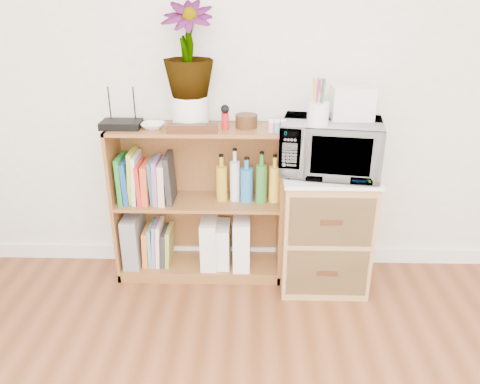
{
  "coord_description": "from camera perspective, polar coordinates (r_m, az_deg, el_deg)",
  "views": [
    {
      "loc": [
        -0.03,
        -0.46,
        1.65
      ],
      "look_at": [
        -0.1,
        1.95,
        0.62
      ],
      "focal_mm": 35.0,
      "sensor_mm": 36.0,
      "label": 1
    }
  ],
  "objects": [
    {
      "name": "potted_plant",
      "position": [
        2.62,
        -6.4,
        16.84
      ],
      "size": [
        0.28,
        0.28,
        0.5
      ],
      "primitive_type": "imported",
      "color": "#317A30",
      "rests_on": "plant_pot"
    },
    {
      "name": "router",
      "position": [
        2.73,
        -14.26,
        8.0
      ],
      "size": [
        0.22,
        0.15,
        0.04
      ],
      "primitive_type": "cube",
      "color": "black",
      "rests_on": "bookshelf"
    },
    {
      "name": "wicker_unit",
      "position": [
        2.84,
        10.14,
        -4.52
      ],
      "size": [
        0.5,
        0.45,
        0.7
      ],
      "primitive_type": "cube",
      "color": "#9E7542",
      "rests_on": "ground"
    },
    {
      "name": "pen_cup",
      "position": [
        2.46,
        9.48,
        9.35
      ],
      "size": [
        0.11,
        0.11,
        0.12
      ],
      "primitive_type": "cylinder",
      "color": "silver",
      "rests_on": "microwave"
    },
    {
      "name": "lower_books",
      "position": [
        3.0,
        -9.96,
        -6.23
      ],
      "size": [
        0.18,
        0.19,
        0.28
      ],
      "color": "orange",
      "rests_on": "bookshelf"
    },
    {
      "name": "kokeshi_doll",
      "position": [
        2.61,
        -1.83,
        8.61
      ],
      "size": [
        0.04,
        0.04,
        0.09
      ],
      "primitive_type": "cylinder",
      "color": "#A71A14",
      "rests_on": "bookshelf"
    },
    {
      "name": "magazine_holder_right",
      "position": [
        2.92,
        0.21,
        -5.96
      ],
      "size": [
        0.1,
        0.26,
        0.32
      ],
      "primitive_type": "cube",
      "color": "white",
      "rests_on": "bookshelf"
    },
    {
      "name": "file_box",
      "position": [
        3.02,
        -12.81,
        -5.51
      ],
      "size": [
        0.1,
        0.26,
        0.33
      ],
      "primitive_type": "cube",
      "color": "gray",
      "rests_on": "bookshelf"
    },
    {
      "name": "small_appliance",
      "position": [
        2.65,
        13.46,
        10.6
      ],
      "size": [
        0.22,
        0.19,
        0.18
      ],
      "primitive_type": "cube",
      "color": "silver",
      "rests_on": "microwave"
    },
    {
      "name": "cookbooks",
      "position": [
        2.82,
        -11.31,
        1.57
      ],
      "size": [
        0.32,
        0.2,
        0.31
      ],
      "color": "#1F7626",
      "rests_on": "bookshelf"
    },
    {
      "name": "trinket_box",
      "position": [
        2.57,
        -5.86,
        7.73
      ],
      "size": [
        0.27,
        0.07,
        0.04
      ],
      "primitive_type": "cube",
      "color": "#331D0E",
      "rests_on": "bookshelf"
    },
    {
      "name": "skirting_board",
      "position": [
        3.14,
        1.92,
        -7.51
      ],
      "size": [
        4.0,
        0.02,
        0.1
      ],
      "primitive_type": "cube",
      "color": "white",
      "rests_on": "ground"
    },
    {
      "name": "bookshelf",
      "position": [
        2.83,
        -5.05,
        -1.44
      ],
      "size": [
        1.0,
        0.3,
        0.95
      ],
      "primitive_type": "cube",
      "color": "brown",
      "rests_on": "ground"
    },
    {
      "name": "microwave",
      "position": [
        2.63,
        10.96,
        5.41
      ],
      "size": [
        0.59,
        0.44,
        0.3
      ],
      "primitive_type": "imported",
      "rotation": [
        0.0,
        0.0,
        -0.17
      ],
      "color": "white",
      "rests_on": "wicker_unit"
    },
    {
      "name": "wooden_bowl",
      "position": [
        2.65,
        0.77,
        8.65
      ],
      "size": [
        0.12,
        0.12,
        0.07
      ],
      "primitive_type": "cylinder",
      "color": "#361E0E",
      "rests_on": "bookshelf"
    },
    {
      "name": "liquor_bottles",
      "position": [
        2.75,
        0.97,
        1.65
      ],
      "size": [
        0.38,
        0.07,
        0.31
      ],
      "color": "gold",
      "rests_on": "bookshelf"
    },
    {
      "name": "magazine_holder_mid",
      "position": [
        2.94,
        -2.09,
        -6.37
      ],
      "size": [
        0.08,
        0.21,
        0.27
      ],
      "primitive_type": "cube",
      "color": "white",
      "rests_on": "bookshelf"
    },
    {
      "name": "white_bowl",
      "position": [
        2.68,
        -10.55,
        7.95
      ],
      "size": [
        0.13,
        0.13,
        0.03
      ],
      "primitive_type": "imported",
      "color": "white",
      "rests_on": "bookshelf"
    },
    {
      "name": "plant_pot",
      "position": [
        2.67,
        -6.08,
        9.73
      ],
      "size": [
        0.2,
        0.2,
        0.17
      ],
      "primitive_type": "cylinder",
      "color": "white",
      "rests_on": "bookshelf"
    },
    {
      "name": "paint_jars",
      "position": [
        2.56,
        4.55,
        7.79
      ],
      "size": [
        0.1,
        0.04,
        0.05
      ],
      "primitive_type": "cube",
      "color": "pink",
      "rests_on": "bookshelf"
    },
    {
      "name": "magazine_holder_left",
      "position": [
        2.93,
        -3.74,
        -6.01
      ],
      "size": [
        0.1,
        0.25,
        0.31
      ],
      "primitive_type": "cube",
      "color": "silver",
      "rests_on": "bookshelf"
    }
  ]
}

